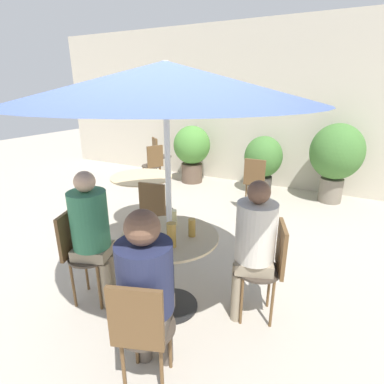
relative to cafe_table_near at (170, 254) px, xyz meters
name	(u,v)px	position (x,y,z in m)	size (l,w,h in m)	color
ground_plane	(155,302)	(-0.16, -0.03, -0.53)	(20.00, 20.00, 0.00)	#B2A899
storefront_wall	(271,107)	(-0.16, 3.94, 0.97)	(10.00, 0.06, 3.00)	beige
cafe_table_near	(170,254)	(0.00, 0.00, 0.00)	(0.80, 0.80, 0.71)	black
cafe_table_far	(142,188)	(-1.23, 1.29, 0.01)	(0.84, 0.84, 0.71)	black
bistro_chair_0	(80,248)	(-0.76, -0.26, -0.01)	(0.41, 0.39, 0.86)	#42382D
bistro_chair_1	(142,328)	(0.26, -0.76, -0.01)	(0.39, 0.41, 0.86)	#42382D
bistro_chair_2	(269,263)	(0.76, 0.26, -0.01)	(0.41, 0.39, 0.86)	#42382D
bistro_chair_3	(153,163)	(-1.95, 2.63, -0.01)	(0.42, 0.41, 0.86)	#42382D
bistro_chair_4	(156,209)	(-0.67, 0.79, -0.01)	(0.37, 0.39, 0.86)	#42382D
bistro_chair_5	(159,153)	(-2.32, 3.39, -0.01)	(0.42, 0.42, 0.86)	#42382D
bistro_chair_6	(255,180)	(0.03, 2.44, -0.01)	(0.37, 0.37, 0.86)	#42382D
seated_person_0	(92,228)	(-0.64, -0.22, 0.20)	(0.37, 0.35, 1.23)	gray
seated_person_1	(146,284)	(0.22, -0.63, 0.19)	(0.38, 0.40, 1.22)	brown
seated_person_2	(253,239)	(0.64, 0.22, 0.19)	(0.37, 0.35, 1.21)	gray
beer_glass_0	(173,218)	(-0.07, 0.17, 0.25)	(0.07, 0.07, 0.14)	beige
beer_glass_1	(149,223)	(-0.18, -0.03, 0.26)	(0.07, 0.07, 0.17)	silver
beer_glass_2	(171,235)	(0.11, -0.15, 0.27)	(0.07, 0.07, 0.19)	#B28433
beer_glass_3	(192,228)	(0.17, 0.07, 0.25)	(0.06, 0.06, 0.15)	#B28433
potted_plant_0	(192,149)	(-1.55, 3.41, 0.15)	(0.73, 0.73, 1.14)	brown
potted_plant_1	(263,160)	(-0.11, 3.43, 0.08)	(0.68, 0.68, 1.04)	#47423D
potted_plant_2	(336,155)	(1.07, 3.48, 0.28)	(0.84, 0.84, 1.32)	slate
umbrella	(166,83)	(0.00, 0.00, 1.35)	(2.18, 2.18, 2.02)	silver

